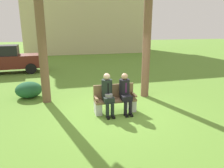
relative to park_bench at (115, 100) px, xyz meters
The scene contains 7 objects.
ground_plane 0.41m from the park_bench, 64.72° to the right, with size 80.00×80.00×0.00m, color #5C8A30.
park_bench is the anchor object (origin of this frame).
seated_man_left 0.45m from the park_bench, 155.57° to the right, with size 0.34×0.72×1.31m.
seated_man_right 0.46m from the park_bench, 21.07° to the right, with size 0.34×0.72×1.28m.
shrub_near_bench 3.68m from the park_bench, 141.67° to the left, with size 1.01×0.92×0.63m, color #205732.
parked_car_near 8.97m from the park_bench, 121.64° to the left, with size 3.98×1.89×1.68m.
building_backdrop 20.52m from the park_bench, 84.37° to the left, with size 14.07×8.91×10.75m.
Camera 1 is at (-1.79, -6.04, 2.66)m, focal length 33.16 mm.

